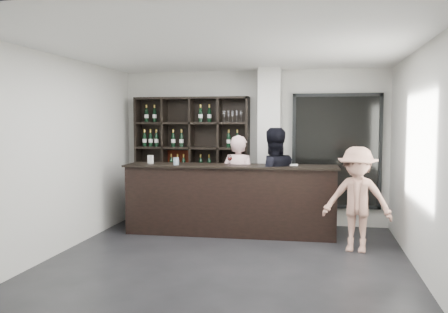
% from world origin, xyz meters
% --- Properties ---
extents(floor, '(5.00, 5.50, 0.01)m').
position_xyz_m(floor, '(0.00, 0.00, -0.01)').
color(floor, black).
rests_on(floor, ground).
extents(wine_shelf, '(2.20, 0.35, 2.40)m').
position_xyz_m(wine_shelf, '(-1.15, 2.57, 1.20)').
color(wine_shelf, black).
rests_on(wine_shelf, floor).
extents(structural_column, '(0.40, 0.40, 2.90)m').
position_xyz_m(structural_column, '(0.35, 2.47, 1.45)').
color(structural_column, silver).
rests_on(structural_column, floor).
extents(glass_panel, '(1.60, 0.08, 2.10)m').
position_xyz_m(glass_panel, '(1.55, 2.69, 1.40)').
color(glass_panel, black).
rests_on(glass_panel, floor).
extents(tasting_counter, '(3.62, 0.74, 1.20)m').
position_xyz_m(tasting_counter, '(-0.25, 1.75, 0.60)').
color(tasting_counter, black).
rests_on(tasting_counter, floor).
extents(taster_pink, '(0.69, 0.53, 1.70)m').
position_xyz_m(taster_pink, '(-0.15, 2.01, 0.85)').
color(taster_pink, beige).
rests_on(taster_pink, floor).
extents(taster_black, '(1.09, 0.98, 1.83)m').
position_xyz_m(taster_black, '(0.47, 1.85, 0.92)').
color(taster_black, black).
rests_on(taster_black, floor).
extents(customer, '(1.12, 0.79, 1.57)m').
position_xyz_m(customer, '(1.80, 1.05, 0.78)').
color(customer, '#A37361').
rests_on(customer, floor).
extents(wine_glass, '(0.10, 0.10, 0.19)m').
position_xyz_m(wine_glass, '(-0.24, 1.67, 1.29)').
color(wine_glass, white).
rests_on(wine_glass, tasting_counter).
extents(spit_cup, '(0.10, 0.10, 0.13)m').
position_xyz_m(spit_cup, '(-1.16, 1.57, 1.26)').
color(spit_cup, silver).
rests_on(spit_cup, tasting_counter).
extents(napkin_stack, '(0.13, 0.13, 0.02)m').
position_xyz_m(napkin_stack, '(0.83, 1.86, 1.21)').
color(napkin_stack, white).
rests_on(napkin_stack, tasting_counter).
extents(card_stand, '(0.11, 0.07, 0.14)m').
position_xyz_m(card_stand, '(-1.69, 1.77, 1.27)').
color(card_stand, white).
rests_on(card_stand, tasting_counter).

